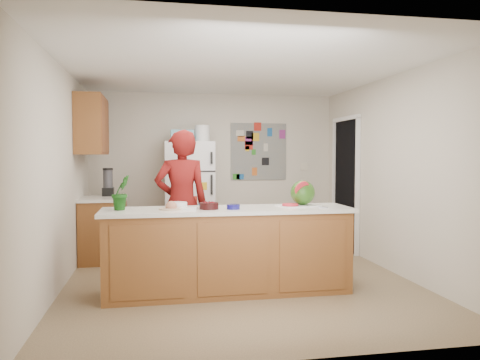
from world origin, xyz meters
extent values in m
cube|color=brown|center=(0.00, 0.00, -0.01)|extent=(4.00, 4.50, 0.02)
cube|color=beige|center=(0.00, 2.26, 1.25)|extent=(4.00, 0.02, 2.50)
cube|color=beige|center=(-2.01, 0.00, 1.25)|extent=(0.02, 4.50, 2.50)
cube|color=beige|center=(2.01, 0.00, 1.25)|extent=(0.02, 4.50, 2.50)
cube|color=white|center=(0.00, 0.00, 2.51)|extent=(4.00, 4.50, 0.02)
cube|color=black|center=(1.99, 1.45, 1.02)|extent=(0.03, 0.85, 2.04)
cube|color=brown|center=(-0.20, -0.50, 0.44)|extent=(2.60, 0.62, 0.88)
cube|color=silver|center=(-0.20, -0.50, 0.90)|extent=(2.68, 0.70, 0.04)
cube|color=brown|center=(-1.69, 1.35, 0.43)|extent=(0.60, 0.80, 0.86)
cube|color=silver|center=(-1.69, 1.35, 0.88)|extent=(0.64, 0.84, 0.04)
cube|color=brown|center=(-1.82, 1.30, 1.90)|extent=(0.35, 1.00, 0.80)
cube|color=silver|center=(-0.45, 1.88, 0.85)|extent=(0.75, 0.70, 1.70)
cube|color=#5999B2|center=(-0.55, 1.88, 1.79)|extent=(0.35, 0.28, 0.18)
cube|color=slate|center=(0.75, 2.24, 1.55)|extent=(0.95, 0.01, 0.95)
imported|color=maroon|center=(-0.65, 0.29, 0.90)|extent=(0.69, 0.49, 1.79)
cylinder|color=black|center=(-1.64, 1.55, 1.09)|extent=(0.14, 0.14, 0.38)
cube|color=white|center=(0.60, -0.44, 0.93)|extent=(0.49, 0.41, 0.01)
sphere|color=#1E5713|center=(0.66, -0.42, 1.07)|extent=(0.27, 0.27, 0.27)
cylinder|color=#C21140|center=(0.49, -0.49, 0.94)|extent=(0.18, 0.18, 0.02)
cylinder|color=black|center=(-0.41, -0.55, 0.96)|extent=(0.27, 0.27, 0.07)
cylinder|color=white|center=(-0.73, -0.35, 0.95)|extent=(0.24, 0.24, 0.06)
cylinder|color=#110F58|center=(-0.16, -0.60, 0.95)|extent=(0.18, 0.18, 0.05)
cylinder|color=#B5A28F|center=(-0.81, -0.52, 0.93)|extent=(0.30, 0.30, 0.02)
cube|color=white|center=(-0.63, -0.53, 0.93)|extent=(0.20, 0.19, 0.02)
cube|color=gray|center=(0.82, -0.66, 0.93)|extent=(0.10, 0.06, 0.01)
imported|color=#104014|center=(-1.32, -0.45, 1.10)|extent=(0.26, 0.26, 0.37)
camera|label=1|loc=(-0.97, -5.44, 1.49)|focal=35.00mm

